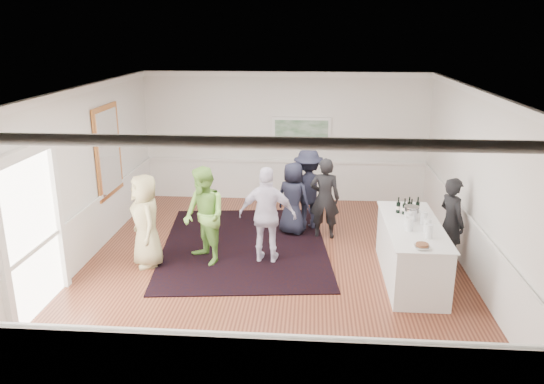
# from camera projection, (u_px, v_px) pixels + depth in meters

# --- Properties ---
(floor) EXTENTS (8.00, 8.00, 0.00)m
(floor) POSITION_uv_depth(u_px,v_px,m) (273.00, 265.00, 9.78)
(floor) COLOR brown
(floor) RESTS_ON ground
(ceiling) EXTENTS (7.00, 8.00, 0.02)m
(ceiling) POSITION_uv_depth(u_px,v_px,m) (273.00, 90.00, 8.84)
(ceiling) COLOR white
(ceiling) RESTS_ON wall_back
(wall_left) EXTENTS (0.02, 8.00, 3.20)m
(wall_left) POSITION_uv_depth(u_px,v_px,m) (80.00, 178.00, 9.57)
(wall_left) COLOR white
(wall_left) RESTS_ON floor
(wall_right) EXTENTS (0.02, 8.00, 3.20)m
(wall_right) POSITION_uv_depth(u_px,v_px,m) (477.00, 186.00, 9.05)
(wall_right) COLOR white
(wall_right) RESTS_ON floor
(wall_back) EXTENTS (7.00, 0.02, 3.20)m
(wall_back) POSITION_uv_depth(u_px,v_px,m) (285.00, 137.00, 13.12)
(wall_back) COLOR white
(wall_back) RESTS_ON floor
(wall_front) EXTENTS (7.00, 0.02, 3.20)m
(wall_front) POSITION_uv_depth(u_px,v_px,m) (244.00, 288.00, 5.50)
(wall_front) COLOR white
(wall_front) RESTS_ON floor
(wainscoting) EXTENTS (7.00, 8.00, 1.00)m
(wainscoting) POSITION_uv_depth(u_px,v_px,m) (273.00, 240.00, 9.63)
(wainscoting) COLOR white
(wainscoting) RESTS_ON floor
(mirror) EXTENTS (0.05, 1.25, 1.85)m
(mirror) POSITION_uv_depth(u_px,v_px,m) (108.00, 151.00, 10.74)
(mirror) COLOR #CA7A3B
(mirror) RESTS_ON wall_left
(doorway) EXTENTS (0.10, 1.78, 2.56)m
(doorway) POSITION_uv_depth(u_px,v_px,m) (31.00, 224.00, 7.81)
(doorway) COLOR white
(doorway) RESTS_ON wall_left
(landscape_painting) EXTENTS (1.44, 0.06, 0.66)m
(landscape_painting) POSITION_uv_depth(u_px,v_px,m) (301.00, 131.00, 12.98)
(landscape_painting) COLOR white
(landscape_painting) RESTS_ON wall_back
(area_rug) EXTENTS (3.66, 4.55, 0.02)m
(area_rug) POSITION_uv_depth(u_px,v_px,m) (245.00, 245.00, 10.65)
(area_rug) COLOR black
(area_rug) RESTS_ON floor
(serving_table) EXTENTS (0.94, 2.47, 1.00)m
(serving_table) POSITION_uv_depth(u_px,v_px,m) (411.00, 251.00, 9.13)
(serving_table) COLOR white
(serving_table) RESTS_ON floor
(bartender) EXTENTS (0.61, 0.72, 1.67)m
(bartender) POSITION_uv_depth(u_px,v_px,m) (451.00, 223.00, 9.53)
(bartender) COLOR black
(bartender) RESTS_ON floor
(guest_tan) EXTENTS (0.90, 1.00, 1.72)m
(guest_tan) POSITION_uv_depth(u_px,v_px,m) (146.00, 221.00, 9.55)
(guest_tan) COLOR tan
(guest_tan) RESTS_ON floor
(guest_green) EXTENTS (1.09, 1.12, 1.82)m
(guest_green) POSITION_uv_depth(u_px,v_px,m) (204.00, 216.00, 9.64)
(guest_green) COLOR #78B548
(guest_green) RESTS_ON floor
(guest_lilac) EXTENTS (1.09, 0.52, 1.81)m
(guest_lilac) POSITION_uv_depth(u_px,v_px,m) (267.00, 215.00, 9.69)
(guest_lilac) COLOR silver
(guest_lilac) RESTS_ON floor
(guest_dark_a) EXTENTS (1.29, 1.00, 1.75)m
(guest_dark_a) POSITION_uv_depth(u_px,v_px,m) (308.00, 189.00, 11.35)
(guest_dark_a) COLOR black
(guest_dark_a) RESTS_ON floor
(guest_dark_b) EXTENTS (0.64, 0.44, 1.69)m
(guest_dark_b) POSITION_uv_depth(u_px,v_px,m) (325.00, 198.00, 10.86)
(guest_dark_b) COLOR black
(guest_dark_b) RESTS_ON floor
(guest_navy) EXTENTS (0.90, 0.78, 1.55)m
(guest_navy) POSITION_uv_depth(u_px,v_px,m) (293.00, 198.00, 11.09)
(guest_navy) COLOR black
(guest_navy) RESTS_ON floor
(wine_bottles) EXTENTS (0.42, 0.20, 0.31)m
(wine_bottles) POSITION_uv_depth(u_px,v_px,m) (408.00, 205.00, 9.46)
(wine_bottles) COLOR black
(wine_bottles) RESTS_ON serving_table
(juice_pitchers) EXTENTS (0.40, 0.73, 0.24)m
(juice_pitchers) POSITION_uv_depth(u_px,v_px,m) (419.00, 223.00, 8.69)
(juice_pitchers) COLOR #75A23A
(juice_pitchers) RESTS_ON serving_table
(ice_bucket) EXTENTS (0.26, 0.26, 0.25)m
(ice_bucket) POSITION_uv_depth(u_px,v_px,m) (411.00, 214.00, 9.15)
(ice_bucket) COLOR silver
(ice_bucket) RESTS_ON serving_table
(nut_bowl) EXTENTS (0.25, 0.25, 0.07)m
(nut_bowl) POSITION_uv_depth(u_px,v_px,m) (422.00, 246.00, 7.98)
(nut_bowl) COLOR white
(nut_bowl) RESTS_ON serving_table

